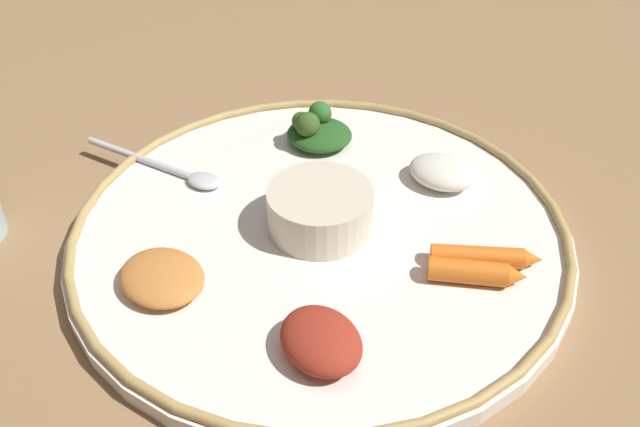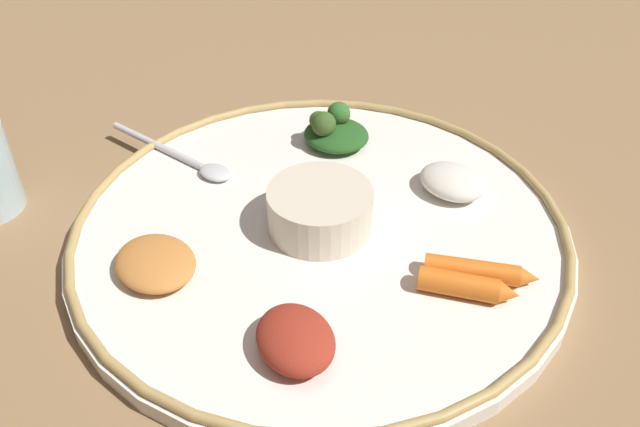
{
  "view_description": "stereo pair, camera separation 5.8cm",
  "coord_description": "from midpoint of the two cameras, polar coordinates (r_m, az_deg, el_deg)",
  "views": [
    {
      "loc": [
        -0.35,
        0.3,
        0.4
      ],
      "look_at": [
        0.0,
        0.0,
        0.03
      ],
      "focal_mm": 38.54,
      "sensor_mm": 36.0,
      "label": 1
    },
    {
      "loc": [
        -0.38,
        0.25,
        0.4
      ],
      "look_at": [
        0.0,
        0.0,
        0.03
      ],
      "focal_mm": 38.54,
      "sensor_mm": 36.0,
      "label": 2
    }
  ],
  "objects": [
    {
      "name": "platter_rim",
      "position": [
        0.59,
        2.82,
        -1.02
      ],
      "size": [
        0.43,
        0.43,
        0.01
      ],
      "primitive_type": "torus",
      "color": "tan",
      "rests_on": "platter"
    },
    {
      "name": "mound_rice_white",
      "position": [
        0.64,
        13.49,
        2.5
      ],
      "size": [
        0.07,
        0.06,
        0.02
      ],
      "primitive_type": "ellipsoid",
      "rotation": [
        0.0,
        0.0,
        3.37
      ],
      "color": "silver",
      "rests_on": "platter"
    },
    {
      "name": "mound_squash",
      "position": [
        0.55,
        -10.6,
        -4.19
      ],
      "size": [
        0.08,
        0.07,
        0.02
      ],
      "primitive_type": "ellipsoid",
      "rotation": [
        0.0,
        0.0,
        0.1
      ],
      "color": "#C67A38",
      "rests_on": "platter"
    },
    {
      "name": "carrot_outer",
      "position": [
        0.56,
        16.07,
        -4.74
      ],
      "size": [
        0.07,
        0.07,
        0.02
      ],
      "color": "orange",
      "rests_on": "platter"
    },
    {
      "name": "center_bowl",
      "position": [
        0.58,
        2.88,
        0.34
      ],
      "size": [
        0.09,
        0.09,
        0.04
      ],
      "color": "beige",
      "rests_on": "platter"
    },
    {
      "name": "carrot_near_spoon",
      "position": [
        0.54,
        15.15,
        -5.98
      ],
      "size": [
        0.07,
        0.06,
        0.02
      ],
      "color": "orange",
      "rests_on": "platter"
    },
    {
      "name": "spoon",
      "position": [
        0.68,
        -8.51,
        4.36
      ],
      "size": [
        0.16,
        0.07,
        0.01
      ],
      "color": "silver",
      "rests_on": "platter"
    },
    {
      "name": "greens_pile",
      "position": [
        0.69,
        3.63,
        6.91
      ],
      "size": [
        0.09,
        0.09,
        0.04
      ],
      "color": "#23511E",
      "rests_on": "platter"
    },
    {
      "name": "platter",
      "position": [
        0.6,
        2.79,
        -1.79
      ],
      "size": [
        0.43,
        0.43,
        0.01
      ],
      "primitive_type": "cylinder",
      "color": "white",
      "rests_on": "ground_plane"
    },
    {
      "name": "mound_beet",
      "position": [
        0.49,
        1.44,
        -10.57
      ],
      "size": [
        0.07,
        0.06,
        0.03
      ],
      "primitive_type": "ellipsoid",
      "rotation": [
        0.0,
        0.0,
        6.13
      ],
      "color": "maroon",
      "rests_on": "platter"
    },
    {
      "name": "ground_plane",
      "position": [
        0.6,
        2.77,
        -2.33
      ],
      "size": [
        2.4,
        2.4,
        0.0
      ],
      "primitive_type": "plane",
      "color": "olive"
    }
  ]
}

